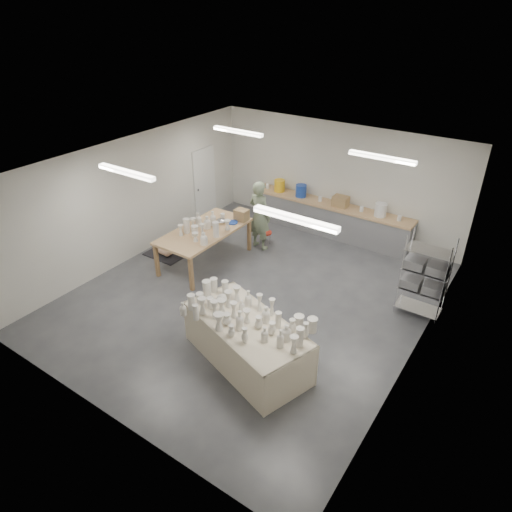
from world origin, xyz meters
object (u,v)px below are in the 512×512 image
Objects in this scene: work_table at (208,229)px; potter at (260,215)px; drying_table at (247,340)px; red_stool at (265,233)px.

work_table is 1.48m from potter.
red_stool is (-2.20, 3.98, -0.18)m from drying_table.
drying_table reaches higher than red_stool.
work_table is 1.31× the size of potter.
red_stool is at bearing -81.18° from potter.
work_table reaches higher than red_stool.
drying_table is at bearing -40.16° from work_table.
drying_table is 7.01× the size of red_stool.
potter is at bearing -90.00° from red_stool.
work_table reaches higher than drying_table.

